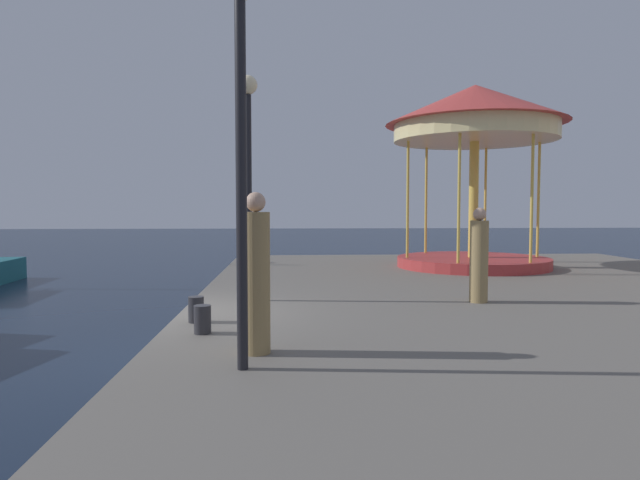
{
  "coord_description": "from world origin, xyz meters",
  "views": [
    {
      "loc": [
        1.82,
        -9.29,
        2.57
      ],
      "look_at": [
        2.64,
        4.3,
        1.77
      ],
      "focal_mm": 30.58,
      "sensor_mm": 36.0,
      "label": 1
    }
  ],
  "objects_px": {
    "lamp_post_mid_promenade": "(248,147)",
    "bollard_center": "(251,257)",
    "carousel": "(475,131)",
    "lamp_post_near_edge": "(241,97)",
    "bollard_south": "(202,319)",
    "person_far_corner": "(479,258)",
    "person_near_carousel": "(256,278)",
    "bollard_north": "(196,309)"
  },
  "relations": [
    {
      "from": "carousel",
      "to": "bollard_center",
      "type": "distance_m",
      "value": 7.95
    },
    {
      "from": "bollard_north",
      "to": "lamp_post_mid_promenade",
      "type": "bearing_deg",
      "value": 70.66
    },
    {
      "from": "lamp_post_near_edge",
      "to": "lamp_post_mid_promenade",
      "type": "height_order",
      "value": "lamp_post_near_edge"
    },
    {
      "from": "lamp_post_near_edge",
      "to": "carousel",
      "type": "bearing_deg",
      "value": 58.94
    },
    {
      "from": "carousel",
      "to": "lamp_post_mid_promenade",
      "type": "relative_size",
      "value": 1.27
    },
    {
      "from": "bollard_south",
      "to": "person_far_corner",
      "type": "height_order",
      "value": "person_far_corner"
    },
    {
      "from": "lamp_post_near_edge",
      "to": "bollard_center",
      "type": "relative_size",
      "value": 10.8
    },
    {
      "from": "carousel",
      "to": "bollard_north",
      "type": "relative_size",
      "value": 13.5
    },
    {
      "from": "bollard_south",
      "to": "bollard_center",
      "type": "bearing_deg",
      "value": 89.94
    },
    {
      "from": "bollard_center",
      "to": "person_near_carousel",
      "type": "xyz_separation_m",
      "value": [
        0.81,
        -11.1,
        0.72
      ]
    },
    {
      "from": "lamp_post_near_edge",
      "to": "lamp_post_mid_promenade",
      "type": "distance_m",
      "value": 4.49
    },
    {
      "from": "person_far_corner",
      "to": "bollard_south",
      "type": "bearing_deg",
      "value": -154.49
    },
    {
      "from": "carousel",
      "to": "bollard_north",
      "type": "xyz_separation_m",
      "value": [
        -6.96,
        -7.5,
        -3.85
      ]
    },
    {
      "from": "lamp_post_near_edge",
      "to": "person_near_carousel",
      "type": "distance_m",
      "value": 2.13
    },
    {
      "from": "carousel",
      "to": "lamp_post_mid_promenade",
      "type": "xyz_separation_m",
      "value": [
        -6.28,
        -5.55,
        -1.14
      ]
    },
    {
      "from": "carousel",
      "to": "bollard_south",
      "type": "xyz_separation_m",
      "value": [
        -6.75,
        -8.28,
        -3.85
      ]
    },
    {
      "from": "lamp_post_near_edge",
      "to": "lamp_post_mid_promenade",
      "type": "xyz_separation_m",
      "value": [
        -0.24,
        4.48,
        -0.04
      ]
    },
    {
      "from": "person_far_corner",
      "to": "bollard_center",
      "type": "bearing_deg",
      "value": 121.72
    },
    {
      "from": "carousel",
      "to": "lamp_post_mid_promenade",
      "type": "bearing_deg",
      "value": -138.52
    },
    {
      "from": "lamp_post_mid_promenade",
      "to": "bollard_center",
      "type": "relative_size",
      "value": 10.63
    },
    {
      "from": "carousel",
      "to": "person_near_carousel",
      "type": "bearing_deg",
      "value": -122.31
    },
    {
      "from": "bollard_south",
      "to": "person_near_carousel",
      "type": "bearing_deg",
      "value": -53.21
    },
    {
      "from": "bollard_south",
      "to": "bollard_center",
      "type": "xyz_separation_m",
      "value": [
        0.01,
        10.01,
        0.0
      ]
    },
    {
      "from": "lamp_post_near_edge",
      "to": "bollard_north",
      "type": "xyz_separation_m",
      "value": [
        -0.92,
        2.52,
        -2.75
      ]
    },
    {
      "from": "person_near_carousel",
      "to": "carousel",
      "type": "bearing_deg",
      "value": 57.69
    },
    {
      "from": "person_near_carousel",
      "to": "lamp_post_near_edge",
      "type": "bearing_deg",
      "value": -99.83
    },
    {
      "from": "bollard_north",
      "to": "bollard_center",
      "type": "height_order",
      "value": "same"
    },
    {
      "from": "lamp_post_near_edge",
      "to": "person_far_corner",
      "type": "height_order",
      "value": "lamp_post_near_edge"
    },
    {
      "from": "lamp_post_mid_promenade",
      "to": "person_far_corner",
      "type": "height_order",
      "value": "lamp_post_mid_promenade"
    },
    {
      "from": "lamp_post_near_edge",
      "to": "bollard_north",
      "type": "relative_size",
      "value": 10.8
    },
    {
      "from": "lamp_post_near_edge",
      "to": "person_far_corner",
      "type": "distance_m",
      "value": 6.12
    },
    {
      "from": "lamp_post_near_edge",
      "to": "bollard_center",
      "type": "height_order",
      "value": "lamp_post_near_edge"
    },
    {
      "from": "lamp_post_mid_promenade",
      "to": "person_far_corner",
      "type": "xyz_separation_m",
      "value": [
        4.31,
        -0.44,
        -2.08
      ]
    },
    {
      "from": "lamp_post_near_edge",
      "to": "bollard_center",
      "type": "xyz_separation_m",
      "value": [
        -0.7,
        11.76,
        -2.75
      ]
    },
    {
      "from": "lamp_post_mid_promenade",
      "to": "person_near_carousel",
      "type": "height_order",
      "value": "lamp_post_mid_promenade"
    },
    {
      "from": "person_far_corner",
      "to": "lamp_post_mid_promenade",
      "type": "bearing_deg",
      "value": 174.12
    },
    {
      "from": "carousel",
      "to": "lamp_post_near_edge",
      "type": "relative_size",
      "value": 1.25
    },
    {
      "from": "lamp_post_near_edge",
      "to": "bollard_north",
      "type": "height_order",
      "value": "lamp_post_near_edge"
    },
    {
      "from": "lamp_post_near_edge",
      "to": "bollard_north",
      "type": "distance_m",
      "value": 3.85
    },
    {
      "from": "bollard_north",
      "to": "bollard_south",
      "type": "height_order",
      "value": "same"
    },
    {
      "from": "bollard_north",
      "to": "bollard_south",
      "type": "xyz_separation_m",
      "value": [
        0.22,
        -0.77,
        0.0
      ]
    },
    {
      "from": "bollard_center",
      "to": "person_far_corner",
      "type": "height_order",
      "value": "person_far_corner"
    }
  ]
}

